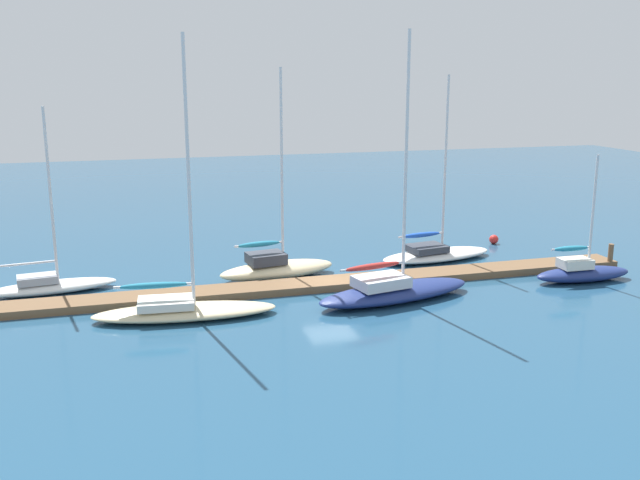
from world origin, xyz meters
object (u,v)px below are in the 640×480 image
sailboat_0 (50,284)px  mooring_buoy_red (494,239)px  sailboat_2 (276,266)px  sailboat_4 (435,252)px  sailboat_1 (182,307)px  sailboat_5 (582,271)px  sailboat_3 (393,289)px

sailboat_0 → mooring_buoy_red: bearing=-0.5°
sailboat_2 → sailboat_4: size_ratio=1.03×
sailboat_4 → mooring_buoy_red: (5.34, 2.70, -0.18)m
sailboat_2 → mooring_buoy_red: sailboat_2 is taller
sailboat_1 → mooring_buoy_red: bearing=28.3°
sailboat_0 → sailboat_2: 11.31m
sailboat_5 → sailboat_4: bearing=133.6°
sailboat_0 → sailboat_2: sailboat_2 is taller
sailboat_3 → mooring_buoy_red: sailboat_3 is taller
sailboat_3 → sailboat_2: bearing=118.6°
mooring_buoy_red → sailboat_4: bearing=-153.1°
sailboat_2 → sailboat_5: sailboat_2 is taller
mooring_buoy_red → sailboat_5: bearing=-89.0°
sailboat_0 → sailboat_2: bearing=-9.8°
sailboat_4 → sailboat_5: 8.20m
sailboat_5 → mooring_buoy_red: sailboat_5 is taller
sailboat_4 → sailboat_0: bearing=173.5°
sailboat_1 → sailboat_5: (20.56, 0.07, 0.04)m
sailboat_2 → mooring_buoy_red: size_ratio=18.83×
sailboat_2 → sailboat_4: bearing=-2.4°
sailboat_0 → sailboat_4: sailboat_4 is taller
sailboat_0 → mooring_buoy_red: 26.54m
sailboat_0 → sailboat_4: 21.00m
sailboat_4 → sailboat_3: bearing=-137.1°
sailboat_5 → sailboat_2: bearing=163.2°
sailboat_3 → sailboat_5: sailboat_3 is taller
sailboat_4 → sailboat_1: bearing=-166.1°
sailboat_3 → sailboat_4: bearing=39.7°
sailboat_3 → sailboat_4: (5.16, 6.42, -0.12)m
sailboat_2 → mooring_buoy_red: bearing=5.4°
sailboat_1 → mooring_buoy_red: 22.24m
sailboat_5 → mooring_buoy_red: (-0.16, 8.79, -0.25)m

